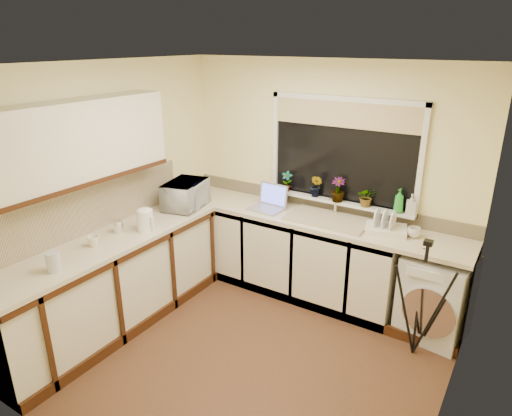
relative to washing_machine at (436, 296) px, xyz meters
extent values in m
plane|color=brown|center=(-1.32, -1.17, -0.40)|extent=(3.20, 3.20, 0.00)
plane|color=white|center=(-1.32, -1.17, 2.05)|extent=(3.20, 3.20, 0.00)
plane|color=#FFF1AA|center=(-1.32, 0.33, 0.82)|extent=(3.20, 0.00, 3.20)
plane|color=#FFF1AA|center=(-1.32, -2.67, 0.82)|extent=(3.20, 0.00, 3.20)
plane|color=#FFF1AA|center=(-2.92, -1.17, 0.82)|extent=(0.00, 3.00, 3.00)
plane|color=#FFF1AA|center=(0.28, -1.17, 0.82)|extent=(0.00, 3.00, 3.00)
cube|color=silver|center=(-1.64, 0.03, 0.03)|extent=(2.55, 0.60, 0.86)
cube|color=silver|center=(-2.62, -1.47, 0.03)|extent=(0.54, 2.40, 0.86)
cube|color=beige|center=(-1.32, 0.03, 0.48)|extent=(3.20, 0.60, 0.04)
cube|color=beige|center=(-2.62, -1.47, 0.48)|extent=(0.60, 2.40, 0.04)
cube|color=silver|center=(-2.76, -1.62, 1.40)|extent=(0.28, 1.90, 0.70)
cube|color=beige|center=(-2.91, -1.47, 0.72)|extent=(0.02, 2.40, 0.45)
cube|color=beige|center=(-1.32, 0.32, 0.57)|extent=(3.20, 0.02, 0.14)
cube|color=black|center=(-1.12, 0.31, 1.15)|extent=(1.50, 0.02, 1.00)
cube|color=tan|center=(-1.12, 0.29, 1.52)|extent=(1.50, 0.02, 0.25)
cube|color=white|center=(-1.12, 0.26, 0.63)|extent=(1.60, 0.14, 0.03)
cube|color=tan|center=(-1.12, 0.03, 0.51)|extent=(0.82, 0.46, 0.03)
cylinder|color=silver|center=(-1.12, 0.21, 0.62)|extent=(0.03, 0.03, 0.24)
cube|color=silver|center=(0.00, 0.00, 0.00)|extent=(0.64, 0.62, 0.80)
cube|color=#A1A1A8|center=(-1.80, -0.05, 0.51)|extent=(0.36, 0.28, 0.02)
cube|color=#5662E9|center=(-1.79, 0.09, 0.64)|extent=(0.35, 0.08, 0.24)
cylinder|color=white|center=(-2.48, -1.14, 0.60)|extent=(0.16, 0.16, 0.20)
cube|color=silver|center=(-0.53, 0.04, 0.53)|extent=(0.44, 0.37, 0.06)
cylinder|color=silver|center=(-2.51, -2.11, 0.58)|extent=(0.11, 0.11, 0.16)
cylinder|color=silver|center=(-2.67, -1.30, 0.56)|extent=(0.09, 0.09, 0.12)
imported|color=white|center=(-2.59, -0.43, 0.64)|extent=(0.46, 0.59, 0.29)
imported|color=#999999|center=(-1.71, 0.24, 0.76)|extent=(0.13, 0.11, 0.22)
imported|color=#999999|center=(-1.36, 0.23, 0.77)|extent=(0.16, 0.14, 0.24)
imported|color=#999999|center=(-1.11, 0.22, 0.78)|extent=(0.18, 0.18, 0.25)
imported|color=#999999|center=(-0.81, 0.23, 0.75)|extent=(0.22, 0.21, 0.20)
imported|color=green|center=(-0.49, 0.23, 0.77)|extent=(0.10, 0.10, 0.24)
imported|color=#999999|center=(-0.38, 0.25, 0.75)|extent=(0.11, 0.11, 0.20)
imported|color=silver|center=(-0.28, 0.07, 0.55)|extent=(0.16, 0.16, 0.10)
imported|color=#F0E6C6|center=(-2.62, -1.64, 0.55)|extent=(0.12, 0.12, 0.09)
camera|label=1|loc=(0.54, -3.97, 2.22)|focal=31.99mm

